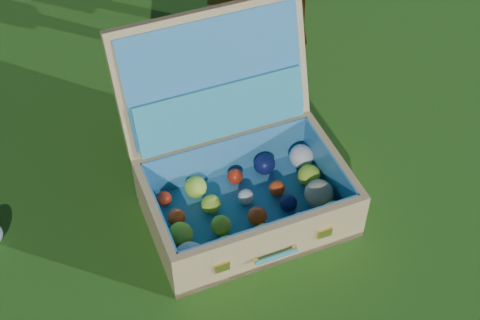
{
  "coord_description": "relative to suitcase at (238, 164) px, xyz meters",
  "views": [
    {
      "loc": [
        -0.34,
        -1.23,
        1.56
      ],
      "look_at": [
        0.03,
        0.03,
        0.17
      ],
      "focal_mm": 50.0,
      "sensor_mm": 36.0,
      "label": 1
    }
  ],
  "objects": [
    {
      "name": "suitcase",
      "position": [
        0.0,
        0.0,
        0.0
      ],
      "size": [
        0.62,
        0.58,
        0.53
      ],
      "rotation": [
        0.0,
        0.0,
        0.1
      ],
      "color": "tan",
      "rests_on": "ground"
    },
    {
      "name": "ground",
      "position": [
        -0.03,
        -0.03,
        -0.15
      ],
      "size": [
        60.0,
        60.0,
        0.0
      ],
      "primitive_type": "plane",
      "color": "#215114",
      "rests_on": "ground"
    }
  ]
}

